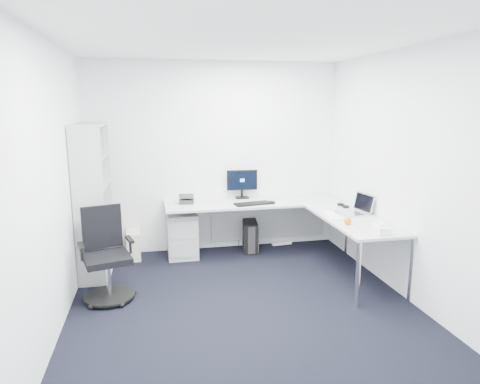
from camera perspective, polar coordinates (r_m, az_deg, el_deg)
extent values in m
plane|color=black|center=(4.58, 0.86, -15.75)|extent=(4.20, 4.20, 0.00)
plane|color=white|center=(4.11, 0.98, 19.97)|extent=(4.20, 4.20, 0.00)
cube|color=white|center=(6.18, -3.35, 4.60)|extent=(3.60, 0.02, 2.70)
cube|color=white|center=(2.20, 13.08, -8.77)|extent=(3.60, 0.02, 2.70)
cube|color=white|center=(4.14, -24.21, 0.09)|extent=(0.02, 4.20, 2.70)
cube|color=white|center=(4.85, 22.16, 1.82)|extent=(0.02, 4.20, 2.70)
cube|color=#B2B5B4|center=(6.08, -7.69, -5.61)|extent=(0.41, 0.51, 0.63)
cube|color=black|center=(6.28, 1.34, -5.85)|extent=(0.26, 0.47, 0.44)
cube|color=beige|center=(6.17, -13.99, -6.80)|extent=(0.20, 0.41, 0.38)
cube|color=white|center=(6.61, 5.60, -6.84)|extent=(0.31, 0.08, 0.04)
cube|color=black|center=(5.85, 1.67, -1.56)|extent=(0.52, 0.25, 0.02)
cube|color=black|center=(5.93, 4.26, -1.39)|extent=(0.07, 0.11, 0.03)
cube|color=white|center=(5.39, 12.15, -3.04)|extent=(0.19, 0.45, 0.01)
sphere|color=orange|center=(5.03, 14.15, -3.77)|extent=(0.08, 0.08, 0.08)
cube|color=white|center=(4.81, 18.24, -4.77)|extent=(0.14, 0.24, 0.08)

